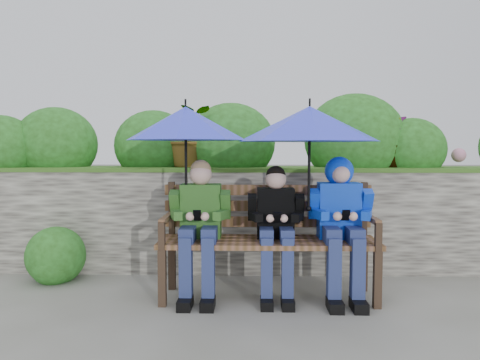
{
  "coord_description": "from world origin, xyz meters",
  "views": [
    {
      "loc": [
        0.1,
        -3.85,
        1.22
      ],
      "look_at": [
        0.0,
        0.1,
        0.95
      ],
      "focal_mm": 35.0,
      "sensor_mm": 36.0,
      "label": 1
    }
  ],
  "objects_px": {
    "park_bench": "(268,232)",
    "boy_left": "(200,221)",
    "umbrella_left": "(186,123)",
    "umbrella_right": "(310,124)",
    "boy_right": "(341,214)",
    "boy_middle": "(276,223)"
  },
  "relations": [
    {
      "from": "park_bench",
      "to": "boy_left",
      "type": "xyz_separation_m",
      "value": [
        -0.55,
        -0.08,
        0.1
      ]
    },
    {
      "from": "park_bench",
      "to": "boy_left",
      "type": "height_order",
      "value": "boy_left"
    },
    {
      "from": "park_bench",
      "to": "boy_left",
      "type": "relative_size",
      "value": 1.57
    },
    {
      "from": "boy_right",
      "to": "umbrella_left",
      "type": "bearing_deg",
      "value": 179.29
    },
    {
      "from": "boy_middle",
      "to": "umbrella_right",
      "type": "height_order",
      "value": "umbrella_right"
    },
    {
      "from": "boy_left",
      "to": "boy_right",
      "type": "distance_m",
      "value": 1.14
    },
    {
      "from": "boy_right",
      "to": "boy_middle",
      "type": "bearing_deg",
      "value": -179.41
    },
    {
      "from": "boy_left",
      "to": "boy_middle",
      "type": "distance_m",
      "value": 0.62
    },
    {
      "from": "boy_middle",
      "to": "umbrella_right",
      "type": "relative_size",
      "value": 0.96
    },
    {
      "from": "boy_middle",
      "to": "park_bench",
      "type": "bearing_deg",
      "value": 128.74
    },
    {
      "from": "park_bench",
      "to": "umbrella_right",
      "type": "distance_m",
      "value": 0.94
    },
    {
      "from": "boy_middle",
      "to": "umbrella_left",
      "type": "height_order",
      "value": "umbrella_left"
    },
    {
      "from": "park_bench",
      "to": "boy_middle",
      "type": "distance_m",
      "value": 0.13
    },
    {
      "from": "umbrella_left",
      "to": "umbrella_right",
      "type": "distance_m",
      "value": 0.99
    },
    {
      "from": "park_bench",
      "to": "boy_middle",
      "type": "bearing_deg",
      "value": -51.26
    },
    {
      "from": "boy_right",
      "to": "park_bench",
      "type": "bearing_deg",
      "value": 173.0
    },
    {
      "from": "park_bench",
      "to": "umbrella_left",
      "type": "distance_m",
      "value": 1.11
    },
    {
      "from": "umbrella_left",
      "to": "umbrella_right",
      "type": "bearing_deg",
      "value": -3.07
    },
    {
      "from": "park_bench",
      "to": "boy_middle",
      "type": "xyz_separation_m",
      "value": [
        0.06,
        -0.08,
        0.08
      ]
    },
    {
      "from": "park_bench",
      "to": "boy_left",
      "type": "bearing_deg",
      "value": -171.61
    },
    {
      "from": "boy_left",
      "to": "umbrella_left",
      "type": "distance_m",
      "value": 0.79
    },
    {
      "from": "boy_right",
      "to": "boy_left",
      "type": "bearing_deg",
      "value": -179.48
    }
  ]
}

